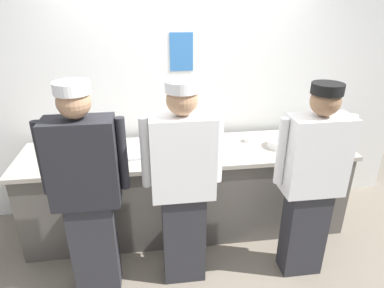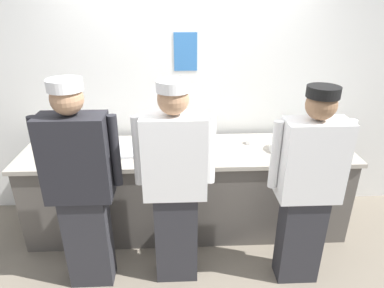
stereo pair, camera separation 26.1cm
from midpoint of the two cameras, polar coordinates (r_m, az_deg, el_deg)
ground_plane at (r=3.35m, az=-2.15°, el=-17.78°), size 9.00×9.00×0.00m
wall_back at (r=3.49m, az=-4.02°, el=10.10°), size 4.91×0.11×2.78m
prep_counter at (r=3.39m, az=-2.94°, el=-7.76°), size 3.13×0.75×0.88m
chef_near_left at (r=2.62m, az=-20.24°, el=-7.49°), size 0.62×0.24×1.73m
chef_center at (r=2.57m, az=-4.46°, el=-6.77°), size 0.62×0.24×1.71m
chef_far_right at (r=2.77m, az=17.22°, el=-6.04°), size 0.61×0.24×1.67m
plate_stack_front at (r=3.30m, az=12.57°, el=0.05°), size 0.24×0.24×0.07m
plate_stack_rear at (r=3.42m, az=-21.72°, el=-0.17°), size 0.20×0.20×0.08m
mixing_bowl_steel at (r=3.57m, az=17.24°, el=1.83°), size 0.31×0.31×0.13m
sheet_tray at (r=3.18m, az=-13.74°, el=-1.49°), size 0.55×0.41×0.02m
squeeze_bottle_primary at (r=3.39m, az=15.24°, el=1.60°), size 0.06×0.06×0.21m
ramekin_yellow_sauce at (r=3.37m, az=7.24°, el=0.74°), size 0.08×0.08×0.04m
ramekin_orange_sauce at (r=3.08m, az=0.48°, el=-1.36°), size 0.10×0.10×0.05m
ramekin_green_sauce at (r=3.34m, az=0.43°, el=0.67°), size 0.10×0.10×0.04m
chefs_knife at (r=3.32m, az=-6.99°, el=0.01°), size 0.27×0.03×0.02m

